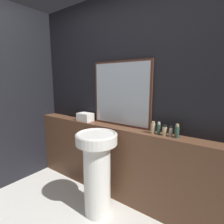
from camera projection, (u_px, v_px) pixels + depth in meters
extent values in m
cube|color=black|center=(128.00, 99.00, 2.13)|extent=(8.00, 0.06, 2.50)
cube|color=brown|center=(122.00, 164.00, 2.17)|extent=(2.91, 0.20, 0.92)
cylinder|color=white|center=(97.00, 179.00, 1.92)|extent=(0.29, 0.29, 0.82)
cylinder|color=white|center=(97.00, 139.00, 1.84)|extent=(0.44, 0.44, 0.10)
torus|color=white|center=(96.00, 134.00, 1.83)|extent=(0.43, 0.43, 0.02)
cube|color=#47281E|center=(121.00, 94.00, 2.13)|extent=(0.80, 0.03, 0.79)
cube|color=#B2BCC6|center=(121.00, 94.00, 2.12)|extent=(0.75, 0.02, 0.74)
cube|color=white|center=(85.00, 117.00, 2.43)|extent=(0.21, 0.15, 0.11)
cylinder|color=#C6B284|center=(153.00, 129.00, 1.85)|extent=(0.05, 0.05, 0.11)
cylinder|color=tan|center=(153.00, 123.00, 1.84)|extent=(0.03, 0.03, 0.02)
cylinder|color=#2D4C3D|center=(159.00, 129.00, 1.81)|extent=(0.04, 0.04, 0.11)
cylinder|color=silver|center=(159.00, 123.00, 1.80)|extent=(0.03, 0.03, 0.02)
cylinder|color=#C6B284|center=(165.00, 131.00, 1.78)|extent=(0.05, 0.05, 0.09)
cylinder|color=black|center=(165.00, 126.00, 1.77)|extent=(0.03, 0.03, 0.02)
cylinder|color=gray|center=(171.00, 132.00, 1.74)|extent=(0.04, 0.04, 0.09)
cylinder|color=black|center=(171.00, 127.00, 1.73)|extent=(0.03, 0.03, 0.02)
cylinder|color=#2D4C3D|center=(177.00, 132.00, 1.71)|extent=(0.04, 0.04, 0.11)
cylinder|color=tan|center=(177.00, 125.00, 1.69)|extent=(0.03, 0.03, 0.02)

